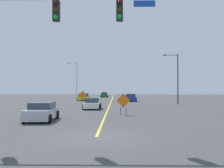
% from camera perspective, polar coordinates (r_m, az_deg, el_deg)
% --- Properties ---
extents(ground, '(174.92, 174.92, 0.00)m').
position_cam_1_polar(ground, '(12.96, -3.55, -11.88)').
color(ground, '#444447').
extents(road_centre_stripe, '(0.16, 97.18, 0.01)m').
position_cam_1_polar(road_centre_stripe, '(61.33, 0.10, -3.25)').
color(road_centre_stripe, yellow).
rests_on(road_centre_stripe, ground).
extents(traffic_signal_assembly, '(13.00, 0.44, 7.47)m').
position_cam_1_polar(traffic_signal_assembly, '(14.00, -20.21, 12.76)').
color(traffic_signal_assembly, gray).
rests_on(traffic_signal_assembly, ground).
extents(street_lamp_mid_right, '(2.35, 0.24, 7.70)m').
position_cam_1_polar(street_lamp_mid_right, '(39.86, 14.42, 1.73)').
color(street_lamp_mid_right, black).
rests_on(street_lamp_mid_right, ground).
extents(street_lamp_near_right, '(2.50, 0.24, 9.19)m').
position_cam_1_polar(street_lamp_near_right, '(66.26, -8.11, 1.32)').
color(street_lamp_near_right, gray).
rests_on(street_lamp_near_right, ground).
extents(construction_sign_median_near, '(1.27, 0.34, 2.03)m').
position_cam_1_polar(construction_sign_median_near, '(40.60, -6.66, -2.61)').
color(construction_sign_median_near, orange).
rests_on(construction_sign_median_near, ground).
extents(construction_sign_left_lane, '(1.29, 0.22, 1.97)m').
position_cam_1_polar(construction_sign_left_lane, '(23.19, 2.59, -3.97)').
color(construction_sign_left_lane, orange).
rests_on(construction_sign_left_lane, ground).
extents(car_green_mid, '(2.04, 4.51, 1.37)m').
position_cam_1_polar(car_green_mid, '(69.04, -1.74, -2.46)').
color(car_green_mid, '#196B38').
rests_on(car_green_mid, ground).
extents(car_silver_passing, '(2.18, 4.00, 1.39)m').
position_cam_1_polar(car_silver_passing, '(19.86, -15.62, -6.08)').
color(car_silver_passing, '#B7BABF').
rests_on(car_silver_passing, ground).
extents(car_white_far, '(2.08, 4.22, 1.32)m').
position_cam_1_polar(car_white_far, '(30.16, -4.49, -4.44)').
color(car_white_far, white).
rests_on(car_white_far, ground).
extents(car_yellow_near, '(2.19, 4.49, 1.41)m').
position_cam_1_polar(car_yellow_near, '(51.45, -6.48, -2.95)').
color(car_yellow_near, gold).
rests_on(car_yellow_near, ground).
extents(car_blue_approaching, '(2.29, 4.02, 1.40)m').
position_cam_1_polar(car_blue_approaching, '(47.46, 4.16, -3.14)').
color(car_blue_approaching, '#1E389E').
rests_on(car_blue_approaching, ground).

